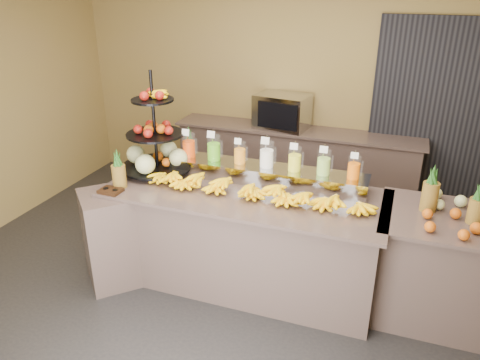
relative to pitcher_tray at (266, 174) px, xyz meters
The scene contains 20 objects.
ground 1.17m from the pitcher_tray, 101.08° to the right, with size 6.00×6.00×0.00m, color black.
room_envelope 0.90m from the pitcher_tray, 70.34° to the left, with size 6.04×5.02×2.82m.
buffet_counter 0.67m from the pitcher_tray, 125.57° to the right, with size 2.75×1.25×0.93m.
right_counter 1.68m from the pitcher_tray, ahead, with size 1.08×0.88×0.93m.
back_ledge 1.76m from the pitcher_tray, 93.89° to the left, with size 3.10×0.55×0.93m.
pitcher_tray is the anchor object (origin of this frame).
juice_pitcher_orange_a 0.80m from the pitcher_tray, behind, with size 0.12×0.13×0.30m.
juice_pitcher_green 0.55m from the pitcher_tray, behind, with size 0.13×0.13×0.31m.
juice_pitcher_orange_b 0.31m from the pitcher_tray, behind, with size 0.11×0.12×0.27m.
juice_pitcher_milk 0.18m from the pitcher_tray, 100.53° to the right, with size 0.13×0.13×0.31m.
juice_pitcher_lemon 0.31m from the pitcher_tray, ahead, with size 0.12×0.12×0.29m.
juice_pitcher_lime 0.55m from the pitcher_tray, ahead, with size 0.12×0.12×0.29m.
juice_pitcher_orange_c 0.80m from the pitcher_tray, ahead, with size 0.11×0.11×0.26m.
banana_heap 0.33m from the pitcher_tray, 94.88° to the right, with size 2.09×0.19×0.17m.
fruit_stand 1.04m from the pitcher_tray, behind, with size 0.74×0.74×0.98m.
condiment_caddy 1.41m from the pitcher_tray, 150.50° to the right, with size 0.19×0.14×0.03m, color black.
pineapple_left_a 1.33m from the pitcher_tray, 154.85° to the right, with size 0.13×0.13×0.37m.
pineapple_left_b 0.91m from the pitcher_tray, 166.25° to the left, with size 0.12×0.12×0.39m.
right_fruit_pile 1.57m from the pitcher_tray, ahead, with size 0.46×0.44×0.24m.
oven_warmer 1.70m from the pitcher_tray, 100.40° to the left, with size 0.63×0.44×0.42m, color gray.
Camera 1 is at (1.24, -3.23, 2.69)m, focal length 35.00 mm.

